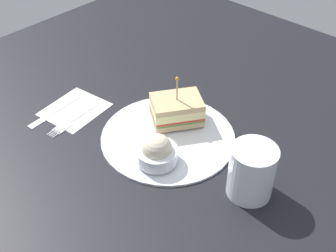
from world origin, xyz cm
name	(u,v)px	position (x,y,z in cm)	size (l,w,h in cm)	color
ground_plane	(168,142)	(0.00, 0.00, -1.00)	(117.98, 117.98, 2.00)	black
plate	(168,136)	(0.00, 0.00, 0.44)	(25.31, 25.31, 0.88)	white
sandwich_half_center	(177,109)	(-1.79, 4.42, 3.31)	(11.02, 11.67, 9.86)	tan
coleslaw_bowl	(157,151)	(3.25, -6.36, 2.86)	(7.37, 7.37, 5.30)	white
drink_glass	(251,173)	(18.85, -0.86, 4.21)	(7.47, 7.47, 9.23)	#B74C33
napkin	(75,109)	(-20.02, -6.51, 0.07)	(11.79, 10.61, 0.15)	white
fork	(69,123)	(-17.23, -10.20, 0.17)	(2.55, 12.78, 0.35)	silver
knife	(53,113)	(-22.16, -10.34, 0.18)	(2.02, 13.47, 0.35)	silver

